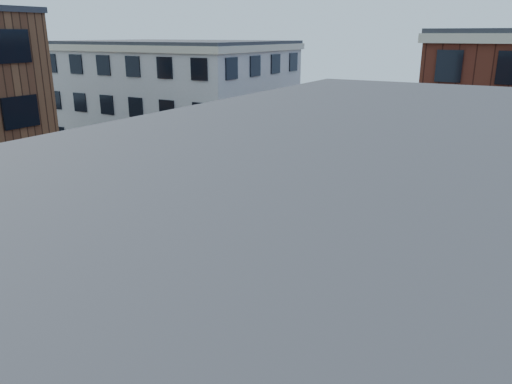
{
  "coord_description": "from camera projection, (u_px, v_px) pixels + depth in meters",
  "views": [
    {
      "loc": [
        15.36,
        -26.53,
        11.97
      ],
      "look_at": [
        0.55,
        -0.68,
        2.5
      ],
      "focal_mm": 35.0,
      "sensor_mm": 36.0,
      "label": 1
    }
  ],
  "objects": [
    {
      "name": "ground",
      "position": [
        254.0,
        224.0,
        32.84
      ],
      "size": [
        120.0,
        120.0,
        0.0
      ],
      "primitive_type": "plane",
      "color": "black",
      "rests_on": "ground"
    },
    {
      "name": "sidewalk_nw",
      "position": [
        190.0,
        137.0,
        60.13
      ],
      "size": [
        30.0,
        30.0,
        0.15
      ],
      "primitive_type": "cube",
      "color": "gray",
      "rests_on": "ground"
    },
    {
      "name": "building_nw",
      "position": [
        175.0,
        97.0,
        53.41
      ],
      "size": [
        22.0,
        16.0,
        11.0
      ],
      "primitive_type": "cube",
      "color": "#B8B2A8",
      "rests_on": "ground"
    },
    {
      "name": "tree_near",
      "position": [
        411.0,
        160.0,
        36.55
      ],
      "size": [
        2.69,
        2.69,
        4.49
      ],
      "color": "black",
      "rests_on": "ground"
    },
    {
      "name": "tree_far",
      "position": [
        428.0,
        148.0,
        41.6
      ],
      "size": [
        2.43,
        2.43,
        4.07
      ],
      "color": "black",
      "rests_on": "ground"
    },
    {
      "name": "signal_pole",
      "position": [
        100.0,
        194.0,
        29.64
      ],
      "size": [
        1.29,
        1.24,
        4.6
      ],
      "color": "black",
      "rests_on": "ground"
    },
    {
      "name": "box_truck",
      "position": [
        433.0,
        261.0,
        23.21
      ],
      "size": [
        8.04,
        2.8,
        3.59
      ],
      "rotation": [
        0.0,
        0.0,
        -0.05
      ],
      "color": "white",
      "rests_on": "ground"
    },
    {
      "name": "traffic_cone",
      "position": [
        145.0,
        230.0,
        30.96
      ],
      "size": [
        0.53,
        0.53,
        0.75
      ],
      "rotation": [
        0.0,
        0.0,
        0.36
      ],
      "color": "#EC580A",
      "rests_on": "ground"
    }
  ]
}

